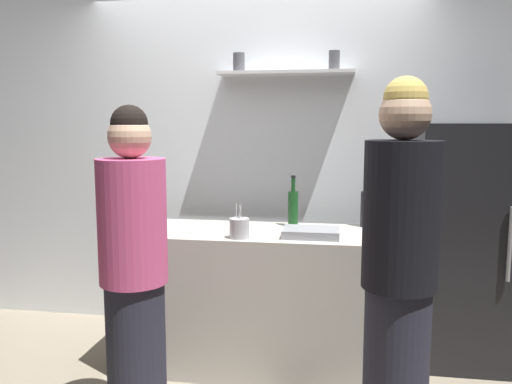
% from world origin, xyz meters
% --- Properties ---
extents(back_wall_assembly, '(4.80, 0.32, 2.60)m').
position_xyz_m(back_wall_assembly, '(0.00, 1.25, 1.30)').
color(back_wall_assembly, white).
rests_on(back_wall_assembly, ground).
extents(refrigerator, '(0.65, 0.64, 1.58)m').
position_xyz_m(refrigerator, '(1.45, 0.85, 0.79)').
color(refrigerator, black).
rests_on(refrigerator, ground).
extents(counter, '(1.79, 0.63, 0.90)m').
position_xyz_m(counter, '(0.11, 0.53, 0.45)').
color(counter, '#B7B2A8').
rests_on(counter, ground).
extents(baking_pan, '(0.34, 0.24, 0.05)m').
position_xyz_m(baking_pan, '(0.47, 0.42, 0.92)').
color(baking_pan, gray).
rests_on(baking_pan, counter).
extents(utensil_holder, '(0.12, 0.12, 0.21)m').
position_xyz_m(utensil_holder, '(0.05, 0.31, 0.96)').
color(utensil_holder, '#B2B2B7').
rests_on(utensil_holder, counter).
extents(wine_bottle_dark_glass, '(0.07, 0.07, 0.32)m').
position_xyz_m(wine_bottle_dark_glass, '(0.80, 0.79, 1.02)').
color(wine_bottle_dark_glass, black).
rests_on(wine_bottle_dark_glass, counter).
extents(wine_bottle_green_glass, '(0.07, 0.07, 0.34)m').
position_xyz_m(wine_bottle_green_glass, '(0.33, 0.73, 1.02)').
color(wine_bottle_green_glass, '#19471E').
rests_on(wine_bottle_green_glass, counter).
extents(water_bottle_plastic, '(0.08, 0.08, 0.21)m').
position_xyz_m(water_bottle_plastic, '(-0.50, 0.45, 0.99)').
color(water_bottle_plastic, silver).
rests_on(water_bottle_plastic, counter).
extents(person_blonde, '(0.34, 0.34, 1.78)m').
position_xyz_m(person_blonde, '(0.90, -0.32, 0.89)').
color(person_blonde, '#262633').
rests_on(person_blonde, ground).
extents(person_pink_top, '(0.34, 0.34, 1.67)m').
position_xyz_m(person_pink_top, '(-0.38, -0.27, 0.82)').
color(person_pink_top, '#262633').
rests_on(person_pink_top, ground).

